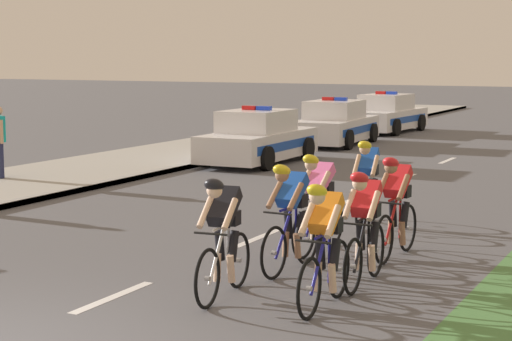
{
  "coord_description": "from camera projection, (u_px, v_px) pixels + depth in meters",
  "views": [
    {
      "loc": [
        6.36,
        -6.16,
        2.97
      ],
      "look_at": [
        -0.08,
        6.57,
        1.1
      ],
      "focal_mm": 61.87,
      "sensor_mm": 36.0,
      "label": 1
    }
  ],
  "objects": [
    {
      "name": "sidewalk_slab",
      "position": [
        137.0,
        161.0,
        24.43
      ],
      "size": [
        3.89,
        60.0,
        0.12
      ],
      "primitive_type": "cube",
      "color": "#A3A099",
      "rests_on": "ground"
    },
    {
      "name": "kerb_edge",
      "position": [
        195.0,
        165.0,
        23.6
      ],
      "size": [
        0.16,
        60.0,
        0.13
      ],
      "primitive_type": "cube",
      "color": "#9E9E99",
      "rests_on": "ground"
    },
    {
      "name": "lane_markings_centre",
      "position": [
        307.0,
        218.0,
        16.19
      ],
      "size": [
        0.14,
        21.6,
        0.01
      ],
      "color": "white",
      "rests_on": "ground"
    },
    {
      "name": "cyclist_lead",
      "position": [
        223.0,
        235.0,
        10.74
      ],
      "size": [
        0.45,
        1.72,
        1.56
      ],
      "color": "black",
      "rests_on": "ground"
    },
    {
      "name": "cyclist_second",
      "position": [
        324.0,
        243.0,
        10.29
      ],
      "size": [
        0.42,
        1.72,
        1.56
      ],
      "color": "black",
      "rests_on": "ground"
    },
    {
      "name": "cyclist_third",
      "position": [
        290.0,
        216.0,
        12.06
      ],
      "size": [
        0.43,
        1.72,
        1.56
      ],
      "color": "black",
      "rests_on": "ground"
    },
    {
      "name": "cyclist_fourth",
      "position": [
        365.0,
        226.0,
        11.33
      ],
      "size": [
        0.43,
        1.72,
        1.56
      ],
      "color": "black",
      "rests_on": "ground"
    },
    {
      "name": "cyclist_fifth",
      "position": [
        318.0,
        202.0,
        13.24
      ],
      "size": [
        0.43,
        1.72,
        1.56
      ],
      "color": "black",
      "rests_on": "ground"
    },
    {
      "name": "cyclist_sixth",
      "position": [
        396.0,
        205.0,
        12.9
      ],
      "size": [
        0.43,
        1.72,
        1.56
      ],
      "color": "black",
      "rests_on": "ground"
    },
    {
      "name": "cyclist_seventh",
      "position": [
        368.0,
        182.0,
        15.33
      ],
      "size": [
        0.45,
        1.72,
        1.56
      ],
      "color": "black",
      "rests_on": "ground"
    },
    {
      "name": "police_car_nearest",
      "position": [
        258.0,
        139.0,
        24.35
      ],
      "size": [
        2.04,
        4.42,
        1.59
      ],
      "color": "white",
      "rests_on": "ground"
    },
    {
      "name": "police_car_second",
      "position": [
        335.0,
        124.0,
        29.43
      ],
      "size": [
        2.17,
        4.49,
        1.59
      ],
      "color": "white",
      "rests_on": "ground"
    },
    {
      "name": "police_car_third",
      "position": [
        387.0,
        115.0,
        34.21
      ],
      "size": [
        2.19,
        4.5,
        1.59
      ],
      "color": "white",
      "rests_on": "ground"
    }
  ]
}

